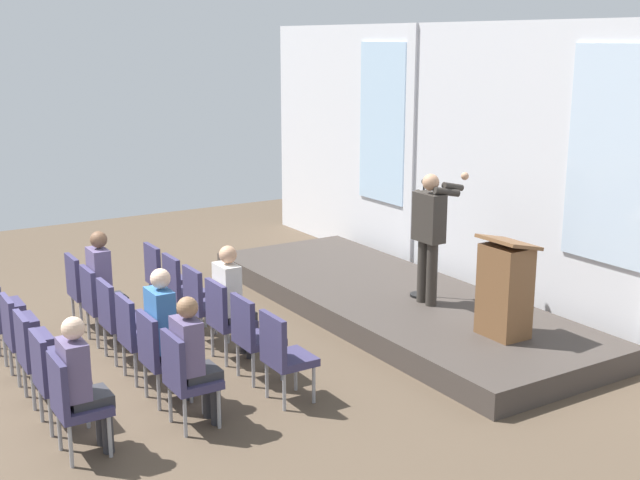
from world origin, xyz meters
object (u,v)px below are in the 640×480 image
chair_r0_c4 (253,333)px  chair_r1_c4 (159,352)px  chair_r2_c2 (21,332)px  chair_r2_c3 (36,352)px  chair_r0_c1 (180,286)px  chair_r1_c1 (99,300)px  chair_r1_c0 (83,286)px  speaker (430,229)px  chair_r2_c1 (7,315)px  chair_r0_c2 (202,300)px  chair_r1_c3 (137,332)px  chair_r0_c5 (283,352)px  chair_r2_c5 (73,400)px  audience_r1_c1 (104,281)px  chair_r0_c0 (161,274)px  audience_r1_c4 (166,328)px  mic_stand (421,271)px  audience_r0_c3 (232,297)px  chair_r1_c5 (185,374)px  lectern (505,289)px  chair_r1_c2 (116,315)px  chair_r0_c3 (226,315)px  audience_r1_c5 (193,354)px  audience_r2_c5 (81,378)px  chair_r2_c4 (53,374)px

chair_r0_c4 → chair_r1_c4: size_ratio=1.00×
chair_r2_c2 → chair_r2_c3: same height
chair_r0_c1 → chair_r1_c1: size_ratio=1.00×
chair_r1_c0 → speaker: bearing=59.1°
chair_r2_c1 → chair_r1_c0: bearing=122.2°
chair_r0_c2 → chair_r1_c3: same height
chair_r0_c5 → chair_r2_c5: size_ratio=1.00×
chair_r0_c1 → chair_r0_c4: size_ratio=1.00×
audience_r1_c1 → chair_r2_c2: audience_r1_c1 is taller
chair_r0_c0 → chair_r1_c3: 2.23m
chair_r1_c0 → audience_r1_c4: bearing=1.7°
chair_r0_c5 → chair_r1_c3: (-1.31, -1.04, 0.00)m
mic_stand → chair_r0_c4: size_ratio=1.65×
audience_r0_c3 → chair_r2_c2: audience_r0_c3 is taller
chair_r2_c1 → chair_r0_c5: bearing=38.5°
chair_r1_c5 → chair_r2_c1: 2.83m
lectern → chair_r0_c1: lectern is taller
chair_r0_c5 → audience_r1_c1: (-2.63, -0.97, 0.22)m
speaker → chair_r1_c2: (-0.93, -3.74, -0.72)m
chair_r0_c0 → chair_r1_c5: size_ratio=1.00×
chair_r0_c5 → audience_r1_c4: audience_r1_c4 is taller
chair_r0_c0 → chair_r1_c3: bearing=-27.9°
chair_r1_c0 → chair_r0_c3: bearing=27.9°
chair_r0_c4 → audience_r1_c1: bearing=-153.9°
chair_r2_c1 → chair_r2_c2: (0.66, 0.00, 0.00)m
chair_r0_c0 → chair_r2_c3: (1.97, -2.09, 0.00)m
chair_r0_c2 → chair_r1_c4: 1.68m
chair_r1_c1 → chair_r2_c2: bearing=-57.8°
audience_r1_c4 → chair_r2_c3: size_ratio=1.48×
chair_r1_c1 → chair_r1_c3: bearing=0.0°
chair_r0_c4 → chair_r0_c5: 0.66m
audience_r1_c5 → chair_r2_c2: (-1.97, -1.13, -0.18)m
mic_stand → chair_r0_c5: (1.32, -2.81, -0.09)m
chair_r1_c1 → chair_r1_c5: 2.63m
audience_r1_c1 → audience_r1_c4: size_ratio=0.99×
chair_r0_c5 → chair_r0_c3: bearing=180.0°
chair_r0_c4 → chair_r1_c1: 2.23m
chair_r1_c3 → audience_r2_c5: bearing=-36.2°
chair_r0_c3 → audience_r1_c1: size_ratio=0.69×
chair_r0_c1 → audience_r1_c5: audience_r1_c5 is taller
chair_r1_c3 → audience_r1_c4: 0.70m
chair_r0_c3 → chair_r1_c5: same height
chair_r0_c1 → chair_r1_c0: bearing=-122.2°
chair_r0_c0 → chair_r0_c2: size_ratio=1.00×
audience_r1_c1 → audience_r1_c4: (1.97, -0.00, 0.01)m
lectern → chair_r0_c4: (-0.99, -2.68, -0.31)m
chair_r2_c1 → chair_r2_c5: same height
chair_r1_c3 → chair_r2_c4: 1.23m
chair_r0_c1 → chair_r0_c2: bearing=0.0°
audience_r1_c4 → audience_r1_c5: 0.66m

